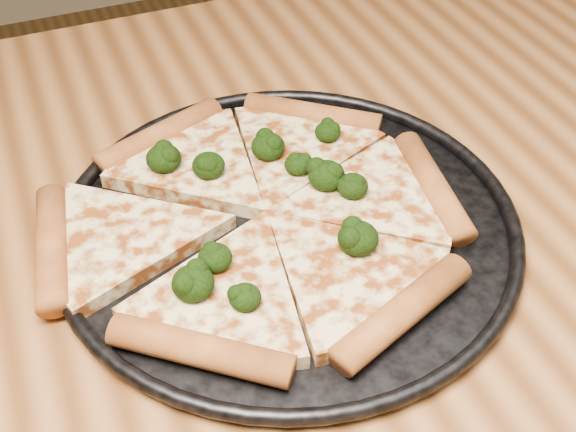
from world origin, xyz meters
name	(u,v)px	position (x,y,z in m)	size (l,w,h in m)	color
dining_table	(181,390)	(0.00, 0.00, 0.66)	(1.20, 0.90, 0.75)	brown
pizza_pan	(288,224)	(0.11, 0.05, 0.76)	(0.37, 0.37, 0.02)	black
pizza	(261,213)	(0.09, 0.06, 0.77)	(0.34, 0.33, 0.02)	#E1C789
broccoli_florets	(267,197)	(0.10, 0.06, 0.78)	(0.19, 0.19, 0.02)	black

